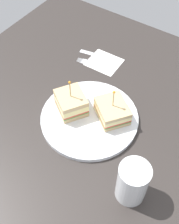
{
  "coord_description": "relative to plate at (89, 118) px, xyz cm",
  "views": [
    {
      "loc": [
        -26.71,
        39.64,
        64.4
      ],
      "look_at": [
        0.0,
        0.0,
        3.28
      ],
      "focal_mm": 46.84,
      "sensor_mm": 36.0,
      "label": 1
    }
  ],
  "objects": [
    {
      "name": "knife",
      "position": [
        12.71,
        -23.17,
        -0.47
      ],
      "size": [
        13.59,
        3.71,
        0.35
      ],
      "color": "silver",
      "rests_on": "ground_plane"
    },
    {
      "name": "drink_glass",
      "position": [
        -19.42,
        12.31,
        4.36
      ],
      "size": [
        6.88,
        6.88,
        11.23
      ],
      "color": "beige",
      "rests_on": "ground_plane"
    },
    {
      "name": "ground_plane",
      "position": [
        0.0,
        0.0,
        -1.64
      ],
      "size": [
        94.87,
        94.87,
        2.0
      ],
      "primitive_type": "cube",
      "color": "#2D2826"
    },
    {
      "name": "fork",
      "position": [
        12.36,
        -18.75,
        -0.47
      ],
      "size": [
        11.8,
        3.45,
        0.35
      ],
      "color": "silver",
      "rests_on": "ground_plane"
    },
    {
      "name": "sandwich_half_back",
      "position": [
        5.5,
        0.68,
        3.44
      ],
      "size": [
        10.66,
        10.39,
        11.05
      ],
      "color": "tan",
      "rests_on": "plate"
    },
    {
      "name": "napkin",
      "position": [
        8.9,
        -21.69,
        -0.57
      ],
      "size": [
        10.4,
        9.41,
        0.15
      ],
      "primitive_type": "cube",
      "rotation": [
        0.0,
        0.0,
        6.31
      ],
      "color": "white",
      "rests_on": "ground_plane"
    },
    {
      "name": "plate",
      "position": [
        0.0,
        0.0,
        0.0
      ],
      "size": [
        26.58,
        26.58,
        1.28
      ],
      "primitive_type": "cylinder",
      "color": "white",
      "rests_on": "ground_plane"
    },
    {
      "name": "sandwich_half_front",
      "position": [
        -4.9,
        -3.52,
        2.92
      ],
      "size": [
        11.56,
        11.29,
        10.05
      ],
      "color": "tan",
      "rests_on": "plate"
    }
  ]
}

